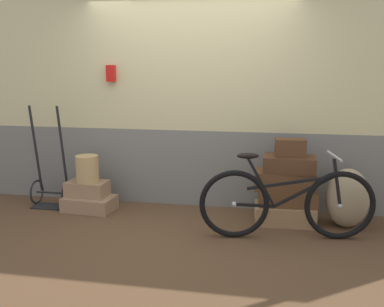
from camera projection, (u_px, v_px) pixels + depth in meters
The scene contains 13 objects.
ground at pixel (178, 229), 4.64m from camera, with size 10.13×5.20×0.06m, color #513823.
station_building at pixel (193, 80), 5.14m from camera, with size 8.13×0.74×3.12m.
suitcase_0 at pixel (90, 203), 5.15m from camera, with size 0.61×0.38×0.17m, color #937051.
suitcase_1 at pixel (87, 188), 5.16m from camera, with size 0.49×0.31×0.18m, color #937051.
suitcase_2 at pixel (284, 214), 4.72m from camera, with size 0.66×0.38×0.21m, color #9E754C.
suitcase_3 at pixel (287, 197), 4.71m from camera, with size 0.63×0.34×0.18m, color brown.
suitcase_4 at pixel (284, 180), 4.69m from camera, with size 0.64×0.35×0.21m, color brown.
suitcase_5 at pixel (289, 164), 4.63m from camera, with size 0.56×0.33×0.17m, color #4C2D19.
suitcase_6 at pixel (290, 148), 4.58m from camera, with size 0.33×0.18×0.19m, color #4C2D19.
wicker_basket at pixel (87, 169), 5.09m from camera, with size 0.27×0.27×0.33m, color tan.
luggage_trolley at pixel (51, 184), 5.32m from camera, with size 0.45×0.38×1.27m.
burlap_sack at pixel (347, 198), 4.57m from camera, with size 0.46×0.39×0.66m, color #9E8966.
bicycle at pixel (286, 203), 4.25m from camera, with size 1.76×0.46×0.89m.
Camera 1 is at (0.95, -4.28, 1.71)m, focal length 39.43 mm.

